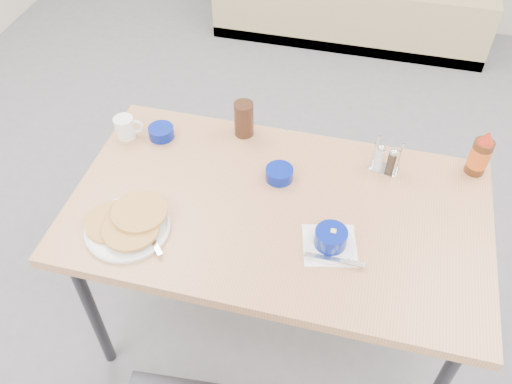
% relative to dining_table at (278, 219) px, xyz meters
% --- Properties ---
extents(ground, '(6.00, 6.00, 0.00)m').
position_rel_dining_table_xyz_m(ground, '(0.00, -0.25, -0.70)').
color(ground, slate).
rests_on(ground, ground).
extents(dining_table, '(1.40, 0.80, 0.76)m').
position_rel_dining_table_xyz_m(dining_table, '(0.00, 0.00, 0.00)').
color(dining_table, tan).
rests_on(dining_table, ground).
extents(pancake_plate, '(0.29, 0.28, 0.05)m').
position_rel_dining_table_xyz_m(pancake_plate, '(-0.45, -0.21, 0.08)').
color(pancake_plate, white).
rests_on(pancake_plate, dining_table).
extents(coffee_mug, '(0.11, 0.07, 0.08)m').
position_rel_dining_table_xyz_m(coffee_mug, '(-0.64, 0.22, 0.11)').
color(coffee_mug, white).
rests_on(coffee_mug, dining_table).
extents(grits_setting, '(0.22, 0.20, 0.07)m').
position_rel_dining_table_xyz_m(grits_setting, '(0.19, -0.12, 0.09)').
color(grits_setting, white).
rests_on(grits_setting, dining_table).
extents(creamer_bowl, '(0.10, 0.10, 0.04)m').
position_rel_dining_table_xyz_m(creamer_bowl, '(-0.51, 0.24, 0.08)').
color(creamer_bowl, navy).
rests_on(creamer_bowl, dining_table).
extents(butter_bowl, '(0.10, 0.10, 0.04)m').
position_rel_dining_table_xyz_m(butter_bowl, '(-0.03, 0.14, 0.08)').
color(butter_bowl, navy).
rests_on(butter_bowl, dining_table).
extents(amber_tumbler, '(0.08, 0.08, 0.14)m').
position_rel_dining_table_xyz_m(amber_tumbler, '(-0.21, 0.34, 0.13)').
color(amber_tumbler, '#331C10').
rests_on(amber_tumbler, dining_table).
extents(condiment_caddy, '(0.11, 0.08, 0.12)m').
position_rel_dining_table_xyz_m(condiment_caddy, '(0.33, 0.27, 0.10)').
color(condiment_caddy, silver).
rests_on(condiment_caddy, dining_table).
extents(syrup_bottle, '(0.07, 0.07, 0.18)m').
position_rel_dining_table_xyz_m(syrup_bottle, '(0.64, 0.34, 0.14)').
color(syrup_bottle, '#47230F').
rests_on(syrup_bottle, dining_table).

